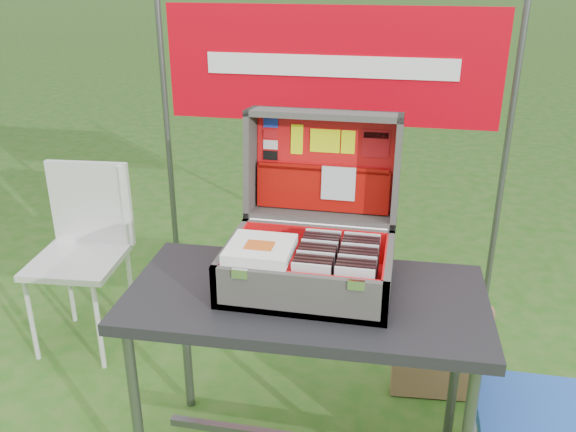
% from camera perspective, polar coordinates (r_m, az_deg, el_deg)
% --- Properties ---
extents(table, '(1.21, 0.63, 0.74)m').
position_cam_1_polar(table, '(2.24, 1.57, -15.45)').
color(table, black).
rests_on(table, ground).
extents(table_top, '(1.21, 0.63, 0.04)m').
position_cam_1_polar(table_top, '(2.04, 1.68, -7.68)').
color(table_top, black).
rests_on(table_top, ground).
extents(table_leg_fl, '(0.04, 0.04, 0.70)m').
position_cam_1_polar(table_leg_fl, '(2.22, -14.00, -17.44)').
color(table_leg_fl, '#59595B').
rests_on(table_leg_fl, ground).
extents(table_leg_bl, '(0.04, 0.04, 0.70)m').
position_cam_1_polar(table_leg_bl, '(2.56, -9.54, -10.91)').
color(table_leg_bl, '#59595B').
rests_on(table_leg_bl, ground).
extents(table_leg_br, '(0.04, 0.04, 0.70)m').
position_cam_1_polar(table_leg_br, '(2.44, 15.42, -13.46)').
color(table_leg_br, '#59595B').
rests_on(table_leg_br, ground).
extents(suitcase, '(0.55, 0.55, 0.53)m').
position_cam_1_polar(suitcase, '(2.00, 2.23, 0.76)').
color(suitcase, '#64605A').
rests_on(suitcase, table).
extents(suitcase_base_bottom, '(0.55, 0.39, 0.02)m').
position_cam_1_polar(suitcase_base_bottom, '(2.06, 1.85, -6.46)').
color(suitcase_base_bottom, '#64605A').
rests_on(suitcase_base_bottom, table_top).
extents(suitcase_base_wall_front, '(0.55, 0.02, 0.15)m').
position_cam_1_polar(suitcase_base_wall_front, '(1.87, 0.89, -7.50)').
color(suitcase_base_wall_front, '#64605A').
rests_on(suitcase_base_wall_front, table_top).
extents(suitcase_base_wall_back, '(0.55, 0.02, 0.15)m').
position_cam_1_polar(suitcase_base_wall_back, '(2.19, 2.69, -2.70)').
color(suitcase_base_wall_back, '#64605A').
rests_on(suitcase_base_wall_back, table_top).
extents(suitcase_base_wall_left, '(0.02, 0.39, 0.15)m').
position_cam_1_polar(suitcase_base_wall_left, '(2.08, -5.34, -4.22)').
color(suitcase_base_wall_left, '#64605A').
rests_on(suitcase_base_wall_left, table_top).
extents(suitcase_base_wall_right, '(0.02, 0.39, 0.15)m').
position_cam_1_polar(suitcase_base_wall_right, '(2.01, 9.36, -5.54)').
color(suitcase_base_wall_right, '#64605A').
rests_on(suitcase_base_wall_right, table_top).
extents(suitcase_liner_floor, '(0.51, 0.35, 0.01)m').
position_cam_1_polar(suitcase_liner_floor, '(2.05, 1.85, -6.12)').
color(suitcase_liner_floor, red).
rests_on(suitcase_liner_floor, suitcase_base_bottom).
extents(suitcase_latch_left, '(0.05, 0.01, 0.03)m').
position_cam_1_polar(suitcase_latch_left, '(1.86, -4.53, -5.40)').
color(suitcase_latch_left, silver).
rests_on(suitcase_latch_left, suitcase_base_wall_front).
extents(suitcase_latch_right, '(0.05, 0.01, 0.03)m').
position_cam_1_polar(suitcase_latch_right, '(1.81, 6.40, -6.44)').
color(suitcase_latch_right, silver).
rests_on(suitcase_latch_right, suitcase_base_wall_front).
extents(suitcase_hinge, '(0.50, 0.02, 0.02)m').
position_cam_1_polar(suitcase_hinge, '(2.17, 2.77, -0.82)').
color(suitcase_hinge, silver).
rests_on(suitcase_hinge, suitcase_base_wall_back).
extents(suitcase_lid_back, '(0.55, 0.06, 0.39)m').
position_cam_1_polar(suitcase_lid_back, '(2.25, 3.47, 4.99)').
color(suitcase_lid_back, '#64605A').
rests_on(suitcase_lid_back, suitcase_base_wall_back).
extents(suitcase_lid_rim_far, '(0.55, 0.15, 0.04)m').
position_cam_1_polar(suitcase_lid_rim_far, '(2.16, 3.42, 9.47)').
color(suitcase_lid_rim_far, '#64605A').
rests_on(suitcase_lid_rim_far, suitcase_lid_back).
extents(suitcase_lid_rim_near, '(0.55, 0.15, 0.04)m').
position_cam_1_polar(suitcase_lid_rim_near, '(2.24, 3.07, 0.01)').
color(suitcase_lid_rim_near, '#64605A').
rests_on(suitcase_lid_rim_near, suitcase_lid_back).
extents(suitcase_lid_rim_left, '(0.02, 0.18, 0.41)m').
position_cam_1_polar(suitcase_lid_rim_left, '(2.24, -3.49, 5.07)').
color(suitcase_lid_rim_left, '#64605A').
rests_on(suitcase_lid_rim_left, suitcase_lid_back).
extents(suitcase_lid_rim_right, '(0.02, 0.18, 0.41)m').
position_cam_1_polar(suitcase_lid_rim_right, '(2.17, 10.17, 4.16)').
color(suitcase_lid_rim_right, '#64605A').
rests_on(suitcase_lid_rim_right, suitcase_lid_back).
extents(suitcase_lid_liner, '(0.50, 0.04, 0.34)m').
position_cam_1_polar(suitcase_lid_liner, '(2.24, 3.42, 4.92)').
color(suitcase_lid_liner, red).
rests_on(suitcase_lid_liner, suitcase_lid_back).
extents(suitcase_liner_wall_front, '(0.51, 0.01, 0.13)m').
position_cam_1_polar(suitcase_liner_wall_front, '(1.87, 0.97, -7.00)').
color(suitcase_liner_wall_front, red).
rests_on(suitcase_liner_wall_front, suitcase_base_bottom).
extents(suitcase_liner_wall_back, '(0.51, 0.01, 0.13)m').
position_cam_1_polar(suitcase_liner_wall_back, '(2.18, 2.64, -2.59)').
color(suitcase_liner_wall_back, red).
rests_on(suitcase_liner_wall_back, suitcase_base_bottom).
extents(suitcase_liner_wall_left, '(0.01, 0.35, 0.13)m').
position_cam_1_polar(suitcase_liner_wall_left, '(2.07, -4.98, -3.99)').
color(suitcase_liner_wall_left, red).
rests_on(suitcase_liner_wall_left, suitcase_base_bottom).
extents(suitcase_liner_wall_right, '(0.01, 0.35, 0.13)m').
position_cam_1_polar(suitcase_liner_wall_right, '(2.00, 8.98, -5.24)').
color(suitcase_liner_wall_right, red).
rests_on(suitcase_liner_wall_right, suitcase_base_bottom).
extents(suitcase_lid_pocket, '(0.49, 0.05, 0.16)m').
position_cam_1_polar(suitcase_lid_pocket, '(2.24, 3.27, 2.54)').
color(suitcase_lid_pocket, '#970A06').
rests_on(suitcase_lid_pocket, suitcase_lid_liner).
extents(suitcase_pocket_edge, '(0.48, 0.02, 0.02)m').
position_cam_1_polar(suitcase_pocket_edge, '(2.22, 3.32, 4.46)').
color(suitcase_pocket_edge, '#970A06').
rests_on(suitcase_pocket_edge, suitcase_lid_pocket).
extents(suitcase_pocket_cd, '(0.12, 0.02, 0.12)m').
position_cam_1_polar(suitcase_pocket_cd, '(2.21, 4.74, 3.05)').
color(suitcase_pocket_cd, silver).
rests_on(suitcase_pocket_cd, suitcase_lid_pocket).
extents(lid_sticker_cc_a, '(0.05, 0.01, 0.03)m').
position_cam_1_polar(lid_sticker_cc_a, '(2.24, -1.63, 8.70)').
color(lid_sticker_cc_a, '#1933B2').
rests_on(lid_sticker_cc_a, suitcase_lid_liner).
extents(lid_sticker_cc_b, '(0.05, 0.01, 0.03)m').
position_cam_1_polar(lid_sticker_cc_b, '(2.25, -1.64, 7.69)').
color(lid_sticker_cc_b, red).
rests_on(lid_sticker_cc_b, suitcase_lid_liner).
extents(lid_sticker_cc_c, '(0.05, 0.01, 0.03)m').
position_cam_1_polar(lid_sticker_cc_c, '(2.25, -1.65, 6.69)').
color(lid_sticker_cc_c, white).
rests_on(lid_sticker_cc_c, suitcase_lid_liner).
extents(lid_sticker_cc_d, '(0.05, 0.01, 0.03)m').
position_cam_1_polar(lid_sticker_cc_d, '(2.26, -1.66, 5.70)').
color(lid_sticker_cc_d, black).
rests_on(lid_sticker_cc_d, suitcase_lid_liner).
extents(lid_card_neon_tall, '(0.04, 0.01, 0.11)m').
position_cam_1_polar(lid_card_neon_tall, '(2.23, 0.84, 7.18)').
color(lid_card_neon_tall, '#E1F90B').
rests_on(lid_card_neon_tall, suitcase_lid_liner).
extents(lid_card_neon_main, '(0.11, 0.01, 0.08)m').
position_cam_1_polar(lid_card_neon_main, '(2.21, 3.48, 7.03)').
color(lid_card_neon_main, '#E1F90B').
rests_on(lid_card_neon_main, suitcase_lid_liner).
extents(lid_card_neon_small, '(0.05, 0.01, 0.08)m').
position_cam_1_polar(lid_card_neon_small, '(2.21, 5.64, 6.89)').
color(lid_card_neon_small, '#E1F90B').
rests_on(lid_card_neon_small, suitcase_lid_liner).
extents(lid_sticker_band, '(0.10, 0.01, 0.10)m').
position_cam_1_polar(lid_sticker_band, '(2.20, 8.21, 6.72)').
color(lid_sticker_band, red).
rests_on(lid_sticker_band, suitcase_lid_liner).
extents(lid_sticker_band_bar, '(0.09, 0.01, 0.02)m').
position_cam_1_polar(lid_sticker_band_bar, '(2.19, 8.25, 7.49)').
color(lid_sticker_band_bar, black).
rests_on(lid_sticker_band_bar, suitcase_lid_liner).
extents(cd_left_0, '(0.12, 0.01, 0.14)m').
position_cam_1_polar(cd_left_0, '(1.88, 2.14, -6.44)').
color(cd_left_0, silver).
rests_on(cd_left_0, suitcase_liner_floor).
extents(cd_left_1, '(0.12, 0.01, 0.14)m').
position_cam_1_polar(cd_left_1, '(1.90, 2.25, -6.13)').
color(cd_left_1, black).
rests_on(cd_left_1, suitcase_liner_floor).
extents(cd_left_2, '(0.12, 0.01, 0.14)m').
position_cam_1_polar(cd_left_2, '(1.92, 2.35, -5.82)').
color(cd_left_2, black).
rests_on(cd_left_2, suitcase_liner_floor).
extents(cd_left_3, '(0.12, 0.01, 0.14)m').
position_cam_1_polar(cd_left_3, '(1.94, 2.46, -5.52)').
color(cd_left_3, black).
rests_on(cd_left_3, suitcase_liner_floor).
extents(cd_left_4, '(0.12, 0.01, 0.14)m').
position_cam_1_polar(cd_left_4, '(1.96, 2.56, -5.23)').
color(cd_left_4, silver).
rests_on(cd_left_4, suitcase_liner_floor).
extents(cd_left_5, '(0.12, 0.01, 0.14)m').
position_cam_1_polar(cd_left_5, '(1.98, 2.66, -4.94)').
color(cd_left_5, black).
rests_on(cd_left_5, suitcase_liner_floor).
extents(cd_left_6, '(0.12, 0.01, 0.14)m').
position_cam_1_polar(cd_left_6, '(1.99, 2.75, -4.66)').
color(cd_left_6, black).
rests_on(cd_left_6, suitcase_liner_floor).
extents(cd_left_7, '(0.12, 0.01, 0.14)m').
position_cam_1_polar(cd_left_7, '(2.01, 2.85, -4.38)').
color(cd_left_7, black).
rests_on(cd_left_7, suitcase_liner_floor).
extents(cd_left_8, '(0.12, 0.01, 0.14)m').
position_cam_1_polar(cd_left_8, '(2.03, 2.94, -4.11)').
color(cd_left_8, silver).
rests_on(cd_left_8, suitcase_liner_floor).
extents(cd_left_9, '(0.12, 0.01, 0.14)m').
position_cam_1_polar(cd_left_9, '(2.05, 3.04, -3.84)').
color(cd_left_9, black).
rests_on(cd_left_9, suitcase_liner_floor).
extents(cd_left_10, '(0.12, 0.01, 0.14)m').
position_cam_1_polar(cd_left_10, '(2.07, 3.13, -3.58)').
color(cd_left_10, black).
rests_on(cd_left_10, suitcase_liner_floor).
extents(cd_left_11, '(0.12, 0.01, 0.14)m').
position_cam_1_polar(cd_left_11, '(2.09, 3.22, -3.32)').
color(cd_left_11, black).
rests_on(cd_left_11, suitcase_liner_floor).
extents(cd_left_12, '(0.12, 0.01, 0.14)m').
position_cam_1_polar(cd_left_12, '(2.11, 3.30, -3.07)').
color(cd_left_12, silver).
rests_on(cd_left_12, suitcase_liner_floor).
extents(cd_right_0, '(0.12, 0.01, 0.14)m').
position_cam_1_polar(cd_right_0, '(1.87, 6.18, -6.80)').
color(cd_right_0, silver).
rests_on(cd_right_0, suitcase_liner_floor).
extents(cd_right_1, '(0.12, 0.01, 0.14)m').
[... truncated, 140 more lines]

